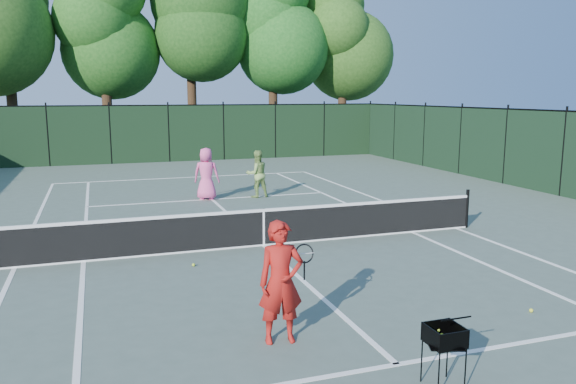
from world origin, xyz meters
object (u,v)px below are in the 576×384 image
object	(u,v)px
player_green	(257,174)
ball_hopper	(445,336)
loose_ball_near_cart	(531,310)
player_pink	(206,174)
loose_ball_midcourt	(194,265)
coach	(281,282)

from	to	relation	value
player_green	ball_hopper	size ratio (longest dim) A/B	2.08
ball_hopper	loose_ball_near_cart	xyz separation A→B (m)	(2.82, 1.59, -0.64)
player_pink	loose_ball_near_cart	distance (m)	12.38
player_pink	loose_ball_near_cart	xyz separation A→B (m)	(3.24, -11.92, -0.87)
ball_hopper	loose_ball_midcourt	size ratio (longest dim) A/B	11.81
player_green	loose_ball_near_cart	bearing A→B (deg)	90.04
coach	player_green	bearing A→B (deg)	81.22
coach	player_pink	xyz separation A→B (m)	(1.09, 11.61, -0.01)
coach	loose_ball_near_cart	size ratio (longest dim) A/B	26.90
coach	loose_ball_near_cart	bearing A→B (deg)	1.20
player_green	loose_ball_near_cart	distance (m)	11.92
player_pink	ball_hopper	distance (m)	13.52
coach	player_pink	world-z (taller)	coach
ball_hopper	loose_ball_midcourt	distance (m)	6.39
player_pink	player_green	xyz separation A→B (m)	(1.78, -0.12, -0.07)
coach	loose_ball_midcourt	xyz separation A→B (m)	(-0.63, 4.08, -0.88)
player_pink	ball_hopper	world-z (taller)	player_pink
coach	ball_hopper	xyz separation A→B (m)	(1.51, -1.90, -0.24)
player_pink	loose_ball_near_cart	bearing A→B (deg)	126.17
coach	player_pink	size ratio (longest dim) A/B	1.01
coach	player_pink	bearing A→B (deg)	89.87
player_green	loose_ball_midcourt	distance (m)	8.23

